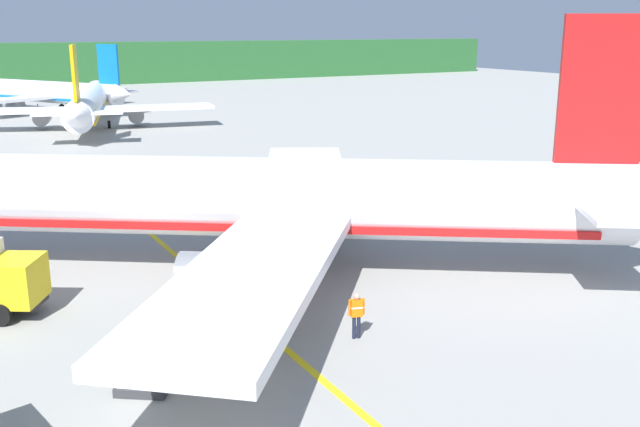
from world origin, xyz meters
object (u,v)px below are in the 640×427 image
cargo_container_near (145,362)px  crew_marshaller (357,312)px  airliner_mid_apron (89,104)px  airliner_foreground (255,199)px  airliner_far_taxiway (45,92)px

cargo_container_near → crew_marshaller: size_ratio=1.29×
crew_marshaller → airliner_mid_apron: bearing=86.6°
airliner_foreground → crew_marshaller: airliner_foreground is taller
airliner_mid_apron → airliner_far_taxiway: size_ratio=1.16×
airliner_foreground → airliner_mid_apron: 54.98m
airliner_foreground → crew_marshaller: 9.67m
airliner_foreground → cargo_container_near: (-8.12, -9.27, -2.47)m
airliner_mid_apron → cargo_container_near: airliner_mid_apron is taller
airliner_mid_apron → crew_marshaller: airliner_mid_apron is taller
airliner_foreground → cargo_container_near: bearing=-131.2°
airliner_foreground → airliner_far_taxiway: bearing=88.5°
airliner_foreground → airliner_far_taxiway: airliner_foreground is taller
airliner_mid_apron → airliner_far_taxiway: bearing=94.6°
crew_marshaller → airliner_foreground: bearing=89.0°
airliner_foreground → airliner_mid_apron: (3.66, 54.85, -0.61)m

